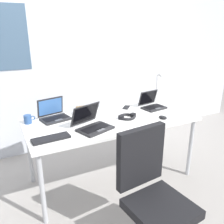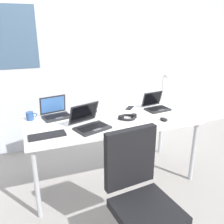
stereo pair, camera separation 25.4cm
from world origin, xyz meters
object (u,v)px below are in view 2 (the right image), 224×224
desk_lamp (164,89)px  laptop_by_keyboard (56,113)px  headphones (128,117)px  cell_phone (130,108)px  coffee_mug (30,116)px  external_keyboard (47,135)px  computer_mouse (164,119)px  book_stack (87,110)px  office_chair (141,207)px  laptop_back_right (156,106)px  laptop_near_lamp (90,123)px

desk_lamp → laptop_by_keyboard: desk_lamp is taller
headphones → cell_phone: bearing=62.0°
desk_lamp → coffee_mug: (-1.62, -0.00, -0.15)m
external_keyboard → computer_mouse: 1.19m
computer_mouse → cell_phone: bearing=88.8°
coffee_mug → computer_mouse: bearing=-21.3°
laptop_by_keyboard → desk_lamp: bearing=-0.0°
laptop_by_keyboard → book_stack: bearing=-5.5°
computer_mouse → office_chair: 1.01m
laptop_back_right → computer_mouse: bearing=-107.4°
desk_lamp → cell_phone: 0.51m
cell_phone → coffee_mug: coffee_mug is taller
book_stack → desk_lamp: bearing=1.8°
desk_lamp → headphones: desk_lamp is taller
computer_mouse → desk_lamp: bearing=39.0°
external_keyboard → book_stack: 0.66m
laptop_near_lamp → computer_mouse: (0.78, -0.10, -0.03)m
computer_mouse → headphones: headphones is taller
laptop_near_lamp → coffee_mug: laptop_near_lamp is taller
external_keyboard → headphones: (0.86, 0.16, 0.01)m
cell_phone → office_chair: (-0.45, -1.22, -0.35)m
laptop_back_right → laptop_by_keyboard: laptop_by_keyboard is taller
desk_lamp → computer_mouse: 0.62m
desk_lamp → laptop_back_right: 0.30m
laptop_near_lamp → cell_phone: bearing=33.4°
laptop_by_keyboard → book_stack: laptop_by_keyboard is taller
cell_phone → book_stack: size_ratio=0.67×
laptop_near_lamp → laptop_back_right: bearing=16.3°
headphones → coffee_mug: coffee_mug is taller
desk_lamp → external_keyboard: bearing=-162.3°
book_stack → coffee_mug: bearing=177.0°
computer_mouse → office_chair: (-0.61, -0.72, -0.36)m
coffee_mug → laptop_near_lamp: bearing=-37.7°
laptop_back_right → computer_mouse: (-0.11, -0.36, -0.02)m
cell_phone → headphones: headphones is taller
coffee_mug → office_chair: 1.47m
computer_mouse → coffee_mug: bearing=138.7°
computer_mouse → book_stack: size_ratio=0.47×
desk_lamp → book_stack: (-1.01, -0.03, -0.15)m
laptop_near_lamp → laptop_by_keyboard: size_ratio=1.20×
laptop_near_lamp → computer_mouse: 0.78m
book_stack → headphones: bearing=-37.8°
external_keyboard → coffee_mug: (-0.12, 0.48, 0.03)m
laptop_by_keyboard → external_keyboard: (-0.15, -0.48, -0.03)m
laptop_back_right → coffee_mug: (-1.43, 0.16, 0.00)m
coffee_mug → laptop_back_right: bearing=-6.2°
laptop_back_right → coffee_mug: 1.43m
laptop_by_keyboard → computer_mouse: size_ratio=3.46×
laptop_near_lamp → headphones: bearing=12.2°
desk_lamp → office_chair: (-0.92, -1.23, -0.54)m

